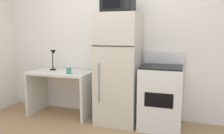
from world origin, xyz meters
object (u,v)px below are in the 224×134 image
object	(u,v)px
oven_range	(161,96)
microwave	(118,4)
refrigerator	(118,69)
coffee_mug	(69,71)
desk	(61,85)
desk_lamp	(53,56)

from	to	relation	value
oven_range	microwave	bearing A→B (deg)	-178.17
microwave	refrigerator	bearing A→B (deg)	90.33
coffee_mug	refrigerator	distance (m)	0.80
microwave	desk	bearing A→B (deg)	178.67
desk_lamp	coffee_mug	world-z (taller)	desk_lamp
microwave	desk_lamp	bearing A→B (deg)	175.33
desk_lamp	refrigerator	xyz separation A→B (m)	(1.20, -0.08, -0.15)
refrigerator	microwave	xyz separation A→B (m)	(0.00, -0.02, 0.97)
desk	oven_range	distance (m)	1.67
desk_lamp	desk	bearing A→B (deg)	-21.33
desk_lamp	refrigerator	distance (m)	1.21
desk	desk_lamp	size ratio (longest dim) A/B	2.98
desk_lamp	microwave	bearing A→B (deg)	-4.67
refrigerator	coffee_mug	bearing A→B (deg)	-170.69
refrigerator	microwave	size ratio (longest dim) A/B	3.66
desk	desk_lamp	bearing A→B (deg)	158.67
desk_lamp	oven_range	bearing A→B (deg)	-2.36
desk	coffee_mug	size ratio (longest dim) A/B	11.08
desk	coffee_mug	world-z (taller)	coffee_mug
microwave	oven_range	xyz separation A→B (m)	(0.66, 0.02, -1.35)
microwave	oven_range	world-z (taller)	microwave
coffee_mug	microwave	xyz separation A→B (m)	(0.79, 0.11, 1.02)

